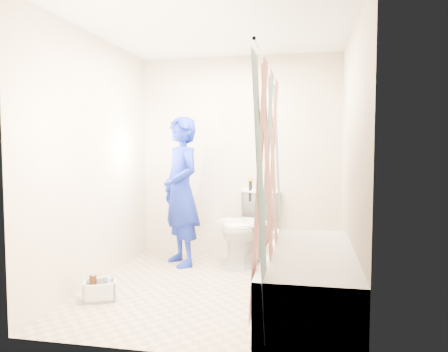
% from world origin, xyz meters
% --- Properties ---
extents(floor, '(2.60, 2.60, 0.00)m').
position_xyz_m(floor, '(0.00, 0.00, 0.00)').
color(floor, tan).
rests_on(floor, ground).
extents(ceiling, '(2.40, 2.60, 0.02)m').
position_xyz_m(ceiling, '(0.00, 0.00, 2.40)').
color(ceiling, white).
rests_on(ceiling, wall_back).
extents(wall_back, '(2.40, 0.02, 2.40)m').
position_xyz_m(wall_back, '(0.00, 1.30, 1.20)').
color(wall_back, beige).
rests_on(wall_back, ground).
extents(wall_front, '(2.40, 0.02, 2.40)m').
position_xyz_m(wall_front, '(0.00, -1.30, 1.20)').
color(wall_front, beige).
rests_on(wall_front, ground).
extents(wall_left, '(0.02, 2.60, 2.40)m').
position_xyz_m(wall_left, '(-1.20, 0.00, 1.20)').
color(wall_left, beige).
rests_on(wall_left, ground).
extents(wall_right, '(0.02, 2.60, 2.40)m').
position_xyz_m(wall_right, '(1.20, 0.00, 1.20)').
color(wall_right, beige).
rests_on(wall_right, ground).
extents(bathtub, '(0.70, 1.75, 0.50)m').
position_xyz_m(bathtub, '(0.85, -0.43, 0.27)').
color(bathtub, white).
rests_on(bathtub, ground).
extents(curtain_rod, '(0.02, 1.90, 0.02)m').
position_xyz_m(curtain_rod, '(0.52, -0.43, 1.95)').
color(curtain_rod, silver).
rests_on(curtain_rod, wall_back).
extents(shower_curtain, '(0.06, 1.75, 1.80)m').
position_xyz_m(shower_curtain, '(0.52, -0.43, 1.02)').
color(shower_curtain, silver).
rests_on(shower_curtain, curtain_rod).
extents(toilet, '(0.72, 0.93, 0.84)m').
position_xyz_m(toilet, '(0.16, 0.94, 0.42)').
color(toilet, white).
rests_on(toilet, ground).
extents(tank_lid, '(0.56, 0.38, 0.04)m').
position_xyz_m(tank_lid, '(0.12, 0.82, 0.49)').
color(tank_lid, silver).
rests_on(tank_lid, toilet).
extents(tank_internals, '(0.20, 0.10, 0.27)m').
position_xyz_m(tank_internals, '(0.19, 1.17, 0.82)').
color(tank_internals, black).
rests_on(tank_internals, toilet).
extents(plumber, '(0.70, 0.72, 1.66)m').
position_xyz_m(plumber, '(-0.57, 0.75, 0.83)').
color(plumber, navy).
rests_on(plumber, ground).
extents(cleaning_caddy, '(0.33, 0.30, 0.21)m').
position_xyz_m(cleaning_caddy, '(-0.92, -0.47, 0.08)').
color(cleaning_caddy, silver).
rests_on(cleaning_caddy, ground).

